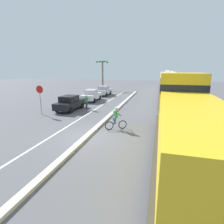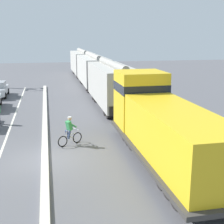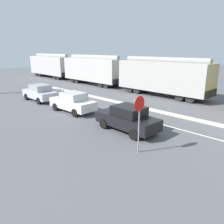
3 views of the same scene
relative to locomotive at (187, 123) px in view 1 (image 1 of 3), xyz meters
name	(u,v)px [view 1 (image 1 of 3)]	position (x,y,z in m)	size (l,w,h in m)	color
ground_plane	(88,137)	(-5.93, 1.06, -1.80)	(120.00, 120.00, 0.00)	#56565B
median_curb	(111,114)	(-5.93, 7.06, -1.72)	(0.36, 36.00, 0.16)	beige
lane_stripe	(89,113)	(-8.33, 7.06, -1.79)	(0.14, 36.00, 0.01)	silver
locomotive	(187,123)	(0.00, 0.00, 0.00)	(3.10, 11.61, 4.20)	gold
hopper_car_lead	(172,90)	(0.00, 12.16, 0.28)	(2.90, 10.60, 4.18)	#ADAAA3
hopper_car_middle	(168,83)	(0.00, 23.76, 0.28)	(2.90, 10.60, 4.18)	#B6B3AB
hopper_car_trailing	(166,79)	(0.00, 35.36, 0.28)	(2.90, 10.60, 4.18)	#B2AFA8
parked_car_black	(70,103)	(-10.89, 7.83, -0.98)	(1.94, 4.25, 1.62)	black
parked_car_white	(92,95)	(-10.73, 13.86, -0.98)	(1.96, 4.26, 1.62)	silver
parked_car_silver	(104,91)	(-10.71, 19.48, -0.98)	(1.84, 4.20, 1.62)	#B7BABF
cyclist	(116,119)	(-4.47, 3.02, -0.98)	(1.50, 0.93, 1.71)	black
stop_sign	(40,94)	(-12.79, 5.47, 0.23)	(0.76, 0.08, 2.88)	gray
palm_tree_near	(103,69)	(-13.28, 26.76, 2.60)	(2.36, 2.21, 6.26)	#846647
pedestrian_by_cars	(86,102)	(-9.23, 8.58, -0.95)	(0.34, 0.22, 1.62)	#33333D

